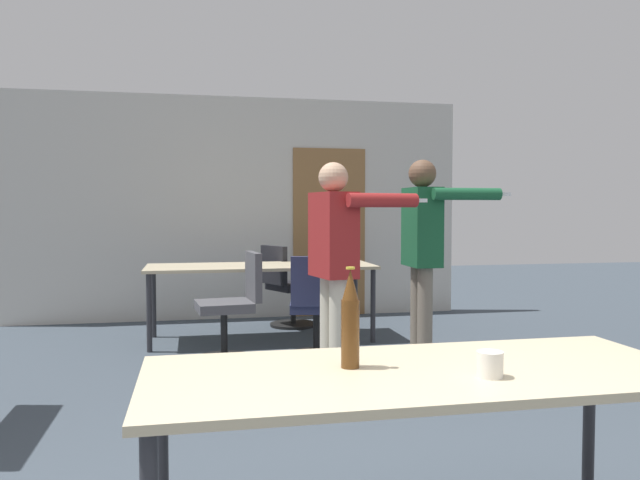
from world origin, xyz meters
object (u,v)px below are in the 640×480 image
Objects in this scene: drink_cup at (490,364)px; office_chair_far_right at (288,289)px; person_near_casual at (423,241)px; office_chair_far_left at (317,311)px; person_left_plaid at (335,251)px; office_chair_near_pushed at (233,310)px; beer_bottle at (350,320)px.

office_chair_far_right is at bearing 89.16° from drink_cup.
person_near_casual reaches higher than office_chair_far_left.
person_left_plaid is at bearing 88.22° from drink_cup.
office_chair_near_pushed is (-1.55, 0.49, -0.61)m from person_near_casual.
drink_cup is (-0.08, -2.64, -0.20)m from person_left_plaid.
office_chair_far_left is 3.43m from drink_cup.
office_chair_near_pushed is (-0.71, 0.87, -0.56)m from person_left_plaid.
office_chair_far_right is 4.96m from drink_cup.
office_chair_far_right is (0.70, 1.43, -0.02)m from office_chair_near_pushed.
office_chair_far_left is 10.54× the size of drink_cup.
office_chair_far_left is (0.72, -0.10, -0.02)m from office_chair_near_pushed.
person_left_plaid reaches higher than beer_bottle.
person_near_casual is 2.19m from office_chair_far_right.
drink_cup is at bearing -176.37° from office_chair_near_pushed.
person_near_casual is 1.84× the size of office_chair_near_pushed.
office_chair_far_left is at bearing -25.24° from office_chair_far_right.
office_chair_far_left is 2.57× the size of beer_bottle.
person_near_casual is 1.11m from office_chair_far_left.
beer_bottle is at bearing -22.18° from person_left_plaid.
beer_bottle reaches higher than office_chair_near_pushed.
person_left_plaid is at bearing -80.36° from office_chair_far_left.
office_chair_near_pushed is 0.73m from office_chair_far_left.
drink_cup is (-0.07, -4.94, 0.37)m from office_chair_far_right.
person_left_plaid is 19.14× the size of drink_cup.
beer_bottle is at bearing 177.06° from office_chair_near_pushed.
person_near_casual is at bearing -14.11° from office_chair_far_left.
beer_bottle reaches higher than office_chair_far_left.
office_chair_far_right is 1.00× the size of office_chair_far_left.
drink_cup is (0.62, -3.51, 0.36)m from office_chair_near_pushed.
person_near_casual reaches higher than beer_bottle.
person_near_casual is 3.17m from drink_cup.
drink_cup is at bearing -81.04° from office_chair_far_left.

